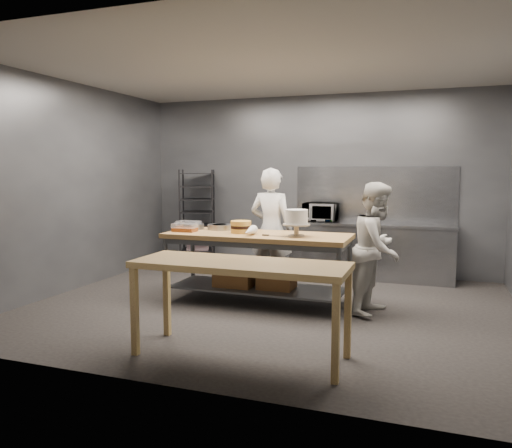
% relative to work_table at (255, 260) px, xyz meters
% --- Properties ---
extents(ground, '(6.00, 6.00, 0.00)m').
position_rel_work_table_xyz_m(ground, '(0.24, -0.15, -0.57)').
color(ground, black).
rests_on(ground, ground).
extents(back_wall, '(6.00, 0.04, 3.00)m').
position_rel_work_table_xyz_m(back_wall, '(0.24, 2.35, 0.93)').
color(back_wall, '#4C4F54').
rests_on(back_wall, ground).
extents(work_table, '(2.40, 0.90, 0.92)m').
position_rel_work_table_xyz_m(work_table, '(0.00, 0.00, 0.00)').
color(work_table, olive).
rests_on(work_table, ground).
extents(near_counter, '(2.00, 0.70, 0.90)m').
position_rel_work_table_xyz_m(near_counter, '(0.51, -1.84, 0.24)').
color(near_counter, brown).
rests_on(near_counter, ground).
extents(back_counter, '(2.60, 0.60, 0.90)m').
position_rel_work_table_xyz_m(back_counter, '(1.24, 2.03, -0.12)').
color(back_counter, slate).
rests_on(back_counter, ground).
extents(splashback_panel, '(2.60, 0.02, 0.90)m').
position_rel_work_table_xyz_m(splashback_panel, '(1.24, 2.33, 0.78)').
color(splashback_panel, slate).
rests_on(splashback_panel, back_counter).
extents(speed_rack, '(0.80, 0.83, 1.75)m').
position_rel_work_table_xyz_m(speed_rack, '(-1.81, 1.95, 0.28)').
color(speed_rack, black).
rests_on(speed_rack, ground).
extents(chef_behind, '(0.69, 0.49, 1.77)m').
position_rel_work_table_xyz_m(chef_behind, '(-0.02, 0.74, 0.31)').
color(chef_behind, white).
rests_on(chef_behind, ground).
extents(chef_right, '(0.77, 0.90, 1.60)m').
position_rel_work_table_xyz_m(chef_right, '(1.55, 0.06, 0.23)').
color(chef_right, silver).
rests_on(chef_right, ground).
extents(microwave, '(0.54, 0.37, 0.30)m').
position_rel_work_table_xyz_m(microwave, '(0.41, 2.03, 0.48)').
color(microwave, black).
rests_on(microwave, back_counter).
extents(frosted_cake_stand, '(0.34, 0.34, 0.34)m').
position_rel_work_table_xyz_m(frosted_cake_stand, '(0.58, -0.10, 0.57)').
color(frosted_cake_stand, '#AA9E88').
rests_on(frosted_cake_stand, work_table).
extents(layer_cake, '(0.27, 0.27, 0.16)m').
position_rel_work_table_xyz_m(layer_cake, '(-0.20, -0.01, 0.43)').
color(layer_cake, gold).
rests_on(layer_cake, work_table).
extents(cake_pans, '(0.71, 0.33, 0.07)m').
position_rel_work_table_xyz_m(cake_pans, '(-0.74, 0.20, 0.39)').
color(cake_pans, gray).
rests_on(cake_pans, work_table).
extents(piping_bag, '(0.15, 0.39, 0.12)m').
position_rel_work_table_xyz_m(piping_bag, '(0.01, -0.26, 0.41)').
color(piping_bag, white).
rests_on(piping_bag, work_table).
extents(offset_spatula, '(0.36, 0.02, 0.02)m').
position_rel_work_table_xyz_m(offset_spatula, '(0.28, -0.17, 0.35)').
color(offset_spatula, slate).
rests_on(offset_spatula, work_table).
extents(pastry_clamshells, '(0.41, 0.50, 0.11)m').
position_rel_work_table_xyz_m(pastry_clamshells, '(-1.01, 0.03, 0.40)').
color(pastry_clamshells, '#994B1E').
rests_on(pastry_clamshells, work_table).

